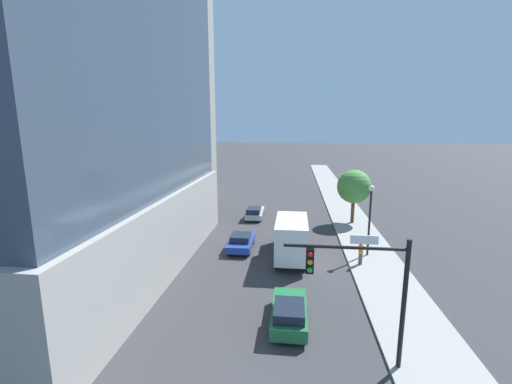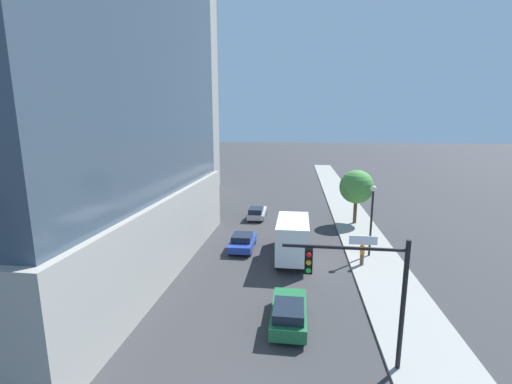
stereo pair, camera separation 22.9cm
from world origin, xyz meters
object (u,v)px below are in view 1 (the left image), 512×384
(car_silver, at_px, (255,212))
(car_blue, at_px, (241,242))
(street_tree, at_px, (354,187))
(car_green, at_px, (289,312))
(construction_building, at_px, (158,66))
(pedestrian_orange_shirt, at_px, (361,253))
(box_truck, at_px, (292,235))
(traffic_light_pole, at_px, (362,278))
(street_lamp, at_px, (370,210))

(car_silver, distance_m, car_blue, 9.72)
(street_tree, bearing_deg, car_green, -108.01)
(construction_building, bearing_deg, car_blue, -56.01)
(pedestrian_orange_shirt, bearing_deg, car_blue, 165.19)
(construction_building, xyz_separation_m, box_truck, (20.11, -25.03, -16.87))
(car_blue, height_order, box_truck, box_truck)
(construction_building, xyz_separation_m, car_blue, (15.92, -23.61, -18.03))
(car_silver, height_order, car_blue, car_silver)
(street_tree, bearing_deg, construction_building, 150.56)
(box_truck, bearing_deg, car_blue, 161.31)
(construction_building, distance_m, car_green, 43.58)
(street_tree, bearing_deg, box_truck, -121.80)
(car_blue, xyz_separation_m, box_truck, (4.19, -1.42, 1.16))
(construction_building, height_order, traffic_light_pole, construction_building)
(construction_building, distance_m, traffic_light_pole, 45.98)
(street_lamp, distance_m, pedestrian_orange_shirt, 3.52)
(car_silver, bearing_deg, box_truck, -69.39)
(car_green, bearing_deg, street_tree, 71.99)
(car_blue, bearing_deg, street_tree, 39.77)
(box_truck, bearing_deg, car_silver, 110.61)
(traffic_light_pole, height_order, street_lamp, traffic_light_pole)
(traffic_light_pole, relative_size, car_blue, 1.40)
(car_silver, xyz_separation_m, pedestrian_orange_shirt, (9.27, -12.18, 0.38))
(street_tree, height_order, car_blue, street_tree)
(construction_building, xyz_separation_m, street_tree, (26.39, -14.89, -14.73))
(traffic_light_pole, xyz_separation_m, pedestrian_orange_shirt, (2.15, 10.94, -3.05))
(street_tree, xyz_separation_m, car_silver, (-10.47, 1.01, -3.32))
(construction_building, height_order, car_blue, construction_building)
(car_blue, bearing_deg, traffic_light_pole, -62.01)
(street_lamp, distance_m, car_silver, 14.77)
(traffic_light_pole, xyz_separation_m, car_blue, (-7.12, 13.40, -3.42))
(street_lamp, relative_size, street_tree, 1.00)
(pedestrian_orange_shirt, bearing_deg, traffic_light_pole, -101.12)
(traffic_light_pole, height_order, car_silver, traffic_light_pole)
(construction_building, distance_m, street_tree, 33.69)
(street_tree, xyz_separation_m, box_truck, (-6.28, -10.13, -2.15))
(construction_building, bearing_deg, traffic_light_pole, -58.10)
(construction_building, relative_size, street_lamp, 7.71)
(traffic_light_pole, bearing_deg, car_blue, 117.99)
(car_green, distance_m, box_truck, 9.26)
(box_truck, bearing_deg, traffic_light_pole, -76.25)
(street_tree, xyz_separation_m, car_green, (-6.28, -19.32, -3.27))
(street_lamp, relative_size, pedestrian_orange_shirt, 3.22)
(car_green, relative_size, car_blue, 1.03)
(street_lamp, xyz_separation_m, street_tree, (0.29, 9.21, 0.16))
(traffic_light_pole, distance_m, car_green, 5.27)
(car_green, xyz_separation_m, box_truck, (0.00, 9.19, 1.13))
(construction_building, relative_size, pedestrian_orange_shirt, 24.80)
(box_truck, bearing_deg, street_lamp, 8.73)
(car_green, relative_size, car_silver, 0.95)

